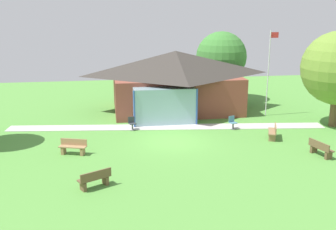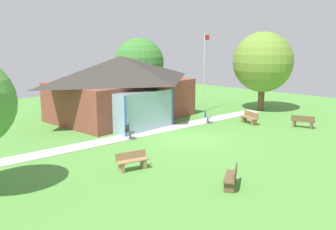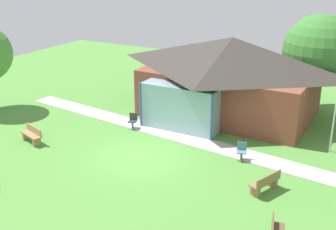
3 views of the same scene
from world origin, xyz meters
name	(u,v)px [view 1 (image 1 of 3)]	position (x,y,z in m)	size (l,w,h in m)	color
ground_plane	(174,141)	(0.00, 0.00, 0.00)	(44.00, 44.00, 0.00)	#54933D
pavilion	(175,80)	(1.36, 7.56, 2.40)	(10.50, 8.24, 4.62)	brown
footpath	(167,127)	(0.00, 2.97, 0.01)	(21.22, 1.30, 0.03)	#BCB7B2
flagpole	(269,70)	(7.80, 4.88, 3.44)	(0.64, 0.08, 6.28)	silver
bench_mid_right	(273,132)	(6.10, -0.41, 0.40)	(0.96, 1.56, 0.84)	olive
bench_mid_left	(73,147)	(-5.85, -1.35, 0.40)	(1.56, 0.87, 0.84)	#9E7A51
bench_lawn_far_right	(321,149)	(7.44, -3.67, 0.40)	(0.80, 1.56, 0.84)	brown
bench_front_left	(95,179)	(-4.58, -5.86, 0.40)	(1.53, 1.10, 0.84)	brown
patio_chair_lawn_spare	(233,123)	(4.26, 1.92, 0.42)	(0.56, 0.56, 0.86)	teal
patio_chair_west	(132,124)	(-2.35, 2.74, 0.42)	(0.55, 0.55, 0.86)	#33383D
tree_behind_pavilion_right	(221,57)	(5.82, 10.42, 3.75)	(4.29, 4.29, 5.91)	brown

